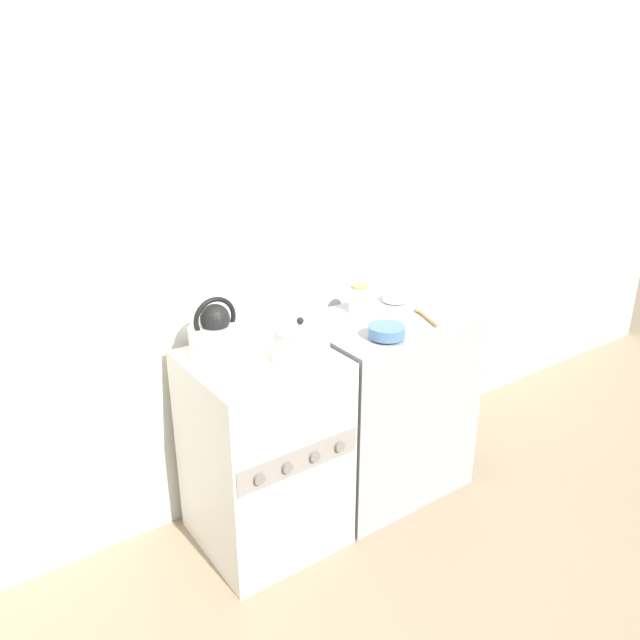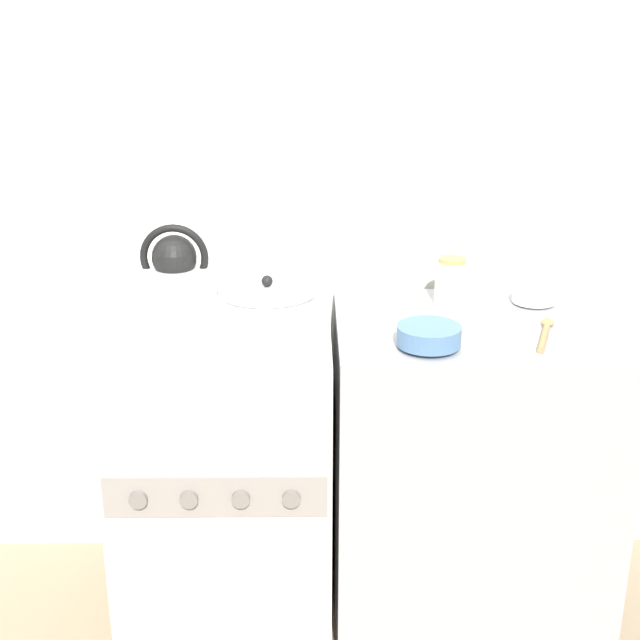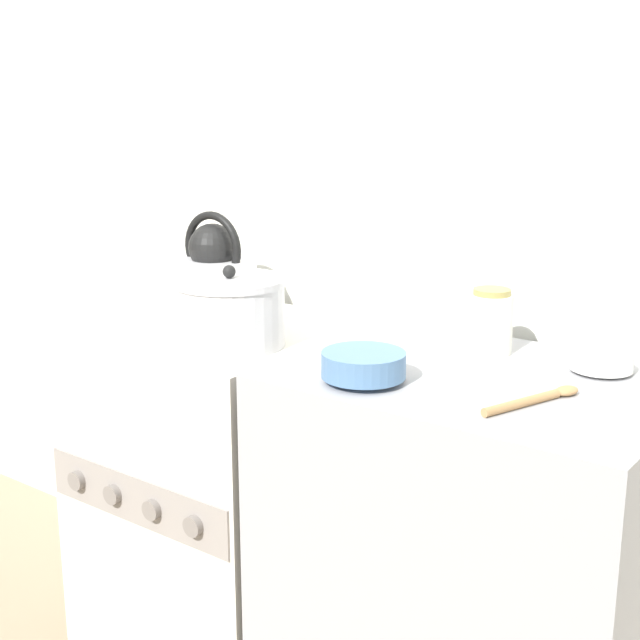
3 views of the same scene
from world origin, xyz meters
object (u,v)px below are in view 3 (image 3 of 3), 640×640
object	(u,v)px
stove	(224,500)
storage_jar	(491,322)
cooking_pot	(230,312)
small_ceramic_bowl	(601,362)
kettle	(214,274)
enamel_bowl	(364,365)

from	to	relation	value
stove	storage_jar	bearing A→B (deg)	13.37
storage_jar	cooking_pot	bearing A→B (deg)	-153.40
cooking_pot	small_ceramic_bowl	world-z (taller)	cooking_pot
kettle	cooking_pot	size ratio (longest dim) A/B	1.10
cooking_pot	small_ceramic_bowl	xyz separation A→B (m)	(0.72, 0.25, -0.04)
cooking_pot	small_ceramic_bowl	bearing A→B (deg)	19.15
cooking_pot	storage_jar	xyz separation A→B (m)	(0.49, 0.24, 0.00)
stove	cooking_pot	xyz separation A→B (m)	(0.13, -0.10, 0.51)
stove	small_ceramic_bowl	world-z (taller)	small_ceramic_bowl
kettle	enamel_bowl	size ratio (longest dim) A/B	1.71
small_ceramic_bowl	cooking_pot	bearing A→B (deg)	-160.85
stove	enamel_bowl	world-z (taller)	enamel_bowl
stove	cooking_pot	world-z (taller)	cooking_pot
storage_jar	stove	bearing A→B (deg)	-166.63
stove	cooking_pot	size ratio (longest dim) A/B	3.64
cooking_pot	storage_jar	size ratio (longest dim) A/B	1.80
stove	enamel_bowl	distance (m)	0.72
cooking_pot	small_ceramic_bowl	size ratio (longest dim) A/B	2.05
small_ceramic_bowl	storage_jar	size ratio (longest dim) A/B	0.88
enamel_bowl	small_ceramic_bowl	bearing A→B (deg)	44.01
storage_jar	kettle	bearing A→B (deg)	-178.09
cooking_pot	storage_jar	world-z (taller)	cooking_pot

